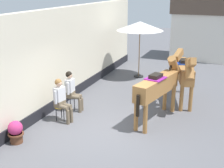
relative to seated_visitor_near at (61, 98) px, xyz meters
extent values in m
plane|color=#56565B|center=(1.66, 2.92, -0.78)|extent=(40.00, 40.00, 0.00)
cube|color=beige|center=(-0.89, 1.42, 0.92)|extent=(0.30, 14.00, 3.40)
cube|color=black|center=(-0.87, 1.42, -0.60)|extent=(0.34, 14.00, 0.36)
cube|color=silver|center=(3.06, 10.65, 0.52)|extent=(3.20, 2.40, 2.60)
cube|color=brown|center=(3.06, 10.65, 2.27)|extent=(3.40, 2.60, 0.90)
cylinder|color=gold|center=(-0.06, 0.01, -0.31)|extent=(0.34, 0.34, 0.03)
cylinder|color=black|center=(0.07, -0.02, -0.55)|extent=(0.02, 0.02, 0.45)
cylinder|color=black|center=(-0.11, 0.15, -0.55)|extent=(0.02, 0.02, 0.45)
cylinder|color=black|center=(-0.16, -0.09, -0.55)|extent=(0.02, 0.02, 0.45)
cube|color=brown|center=(-0.06, 0.01, -0.20)|extent=(0.30, 0.36, 0.20)
cube|color=silver|center=(-0.06, 0.01, 0.12)|extent=(0.28, 0.38, 0.44)
sphere|color=tan|center=(-0.06, 0.01, 0.47)|extent=(0.20, 0.20, 0.20)
sphere|color=olive|center=(-0.08, 0.02, 0.50)|extent=(0.22, 0.22, 0.22)
cylinder|color=brown|center=(0.14, 0.05, -0.25)|extent=(0.40, 0.20, 0.13)
cylinder|color=brown|center=(0.32, 0.02, -0.55)|extent=(0.11, 0.11, 0.46)
cylinder|color=brown|center=(0.11, -0.10, -0.25)|extent=(0.40, 0.20, 0.13)
cylinder|color=brown|center=(0.29, -0.14, -0.55)|extent=(0.11, 0.11, 0.46)
cylinder|color=silver|center=(0.00, 0.20, 0.07)|extent=(0.09, 0.09, 0.42)
cylinder|color=silver|center=(-0.08, -0.19, 0.07)|extent=(0.09, 0.09, 0.42)
cylinder|color=black|center=(-0.18, 0.88, -0.31)|extent=(0.34, 0.34, 0.03)
cylinder|color=black|center=(-0.04, 0.89, -0.55)|extent=(0.02, 0.02, 0.45)
cylinder|color=black|center=(-0.25, 0.99, -0.55)|extent=(0.02, 0.02, 0.45)
cylinder|color=black|center=(-0.24, 0.75, -0.55)|extent=(0.02, 0.02, 0.45)
cube|color=brown|center=(-0.18, 0.88, -0.20)|extent=(0.26, 0.34, 0.20)
cube|color=silver|center=(-0.18, 0.88, 0.12)|extent=(0.24, 0.35, 0.44)
sphere|color=tan|center=(-0.18, 0.88, 0.47)|extent=(0.20, 0.20, 0.20)
sphere|color=black|center=(-0.20, 0.88, 0.50)|extent=(0.22, 0.22, 0.22)
cylinder|color=brown|center=(0.01, 0.97, -0.25)|extent=(0.39, 0.16, 0.13)
cylinder|color=brown|center=(0.20, 0.98, -0.55)|extent=(0.11, 0.11, 0.46)
cylinder|color=brown|center=(0.02, 0.81, -0.25)|extent=(0.39, 0.16, 0.13)
cylinder|color=brown|center=(0.21, 0.82, -0.55)|extent=(0.11, 0.11, 0.46)
cylinder|color=silver|center=(-0.17, 1.08, 0.07)|extent=(0.09, 0.09, 0.42)
cylinder|color=silver|center=(-0.14, 0.68, 0.07)|extent=(0.09, 0.09, 0.42)
cube|color=#9E6B38|center=(2.75, 1.14, 0.38)|extent=(0.93, 2.24, 0.52)
cylinder|color=#9E6B38|center=(2.82, 2.13, -0.33)|extent=(0.13, 0.13, 0.90)
cylinder|color=#9E6B38|center=(3.12, 2.06, -0.33)|extent=(0.13, 0.13, 0.90)
cylinder|color=#9E6B38|center=(2.38, 0.24, -0.33)|extent=(0.13, 0.13, 0.90)
cylinder|color=#9E6B38|center=(2.68, 0.17, -0.33)|extent=(0.13, 0.13, 0.90)
cylinder|color=#9E6B38|center=(3.02, 2.31, 0.77)|extent=(0.42, 0.68, 0.73)
cube|color=#9E6B38|center=(3.10, 2.64, 1.08)|extent=(0.30, 0.56, 0.40)
cube|color=black|center=(3.01, 2.29, 0.91)|extent=(0.18, 0.62, 0.48)
cylinder|color=black|center=(2.49, 0.03, 0.11)|extent=(0.12, 0.12, 0.65)
cube|color=#8C1E8C|center=(2.72, 1.04, 0.66)|extent=(0.62, 0.70, 0.03)
cube|color=black|center=(2.72, 1.04, 0.73)|extent=(0.37, 0.49, 0.12)
cube|color=#9E6B38|center=(3.23, 3.20, 0.38)|extent=(1.07, 2.23, 0.52)
cylinder|color=#9E6B38|center=(3.67, 2.31, -0.33)|extent=(0.13, 0.13, 0.90)
cylinder|color=#9E6B38|center=(3.37, 2.22, -0.33)|extent=(0.13, 0.13, 0.90)
cylinder|color=#9E6B38|center=(3.10, 4.16, -0.33)|extent=(0.13, 0.13, 0.90)
cylinder|color=#9E6B38|center=(2.80, 4.07, -0.33)|extent=(0.13, 0.13, 0.90)
cylinder|color=#9E6B38|center=(3.58, 2.05, 0.77)|extent=(0.45, 0.69, 0.73)
cube|color=#9E6B38|center=(3.68, 1.73, 1.08)|extent=(0.33, 0.56, 0.40)
cube|color=black|center=(3.58, 2.07, 0.91)|extent=(0.22, 0.61, 0.48)
cylinder|color=black|center=(2.90, 4.29, 0.11)|extent=(0.12, 0.12, 0.65)
cube|color=navy|center=(3.20, 3.30, 0.66)|extent=(0.65, 0.72, 0.03)
cube|color=black|center=(3.20, 3.30, 0.73)|extent=(0.40, 0.50, 0.12)
cylinder|color=brown|center=(-0.44, -1.69, -0.64)|extent=(0.34, 0.34, 0.28)
cylinder|color=brown|center=(-0.44, -1.69, -0.52)|extent=(0.43, 0.43, 0.04)
sphere|color=#B22D66|center=(-0.44, -1.69, -0.34)|extent=(0.40, 0.40, 0.40)
cylinder|color=black|center=(0.83, 5.56, -0.75)|extent=(0.44, 0.44, 0.06)
cylinder|color=olive|center=(0.83, 5.56, 0.32)|extent=(0.04, 0.04, 2.20)
cone|color=silver|center=(0.83, 5.56, 1.60)|extent=(2.10, 2.10, 0.40)
camera|label=1|loc=(4.77, -7.65, 3.37)|focal=48.82mm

